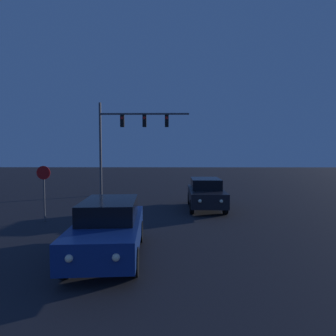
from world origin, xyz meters
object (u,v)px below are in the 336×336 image
at_px(car_near, 109,228).
at_px(car_far, 206,193).
at_px(traffic_signal_mast, 126,132).
at_px(stop_sign, 44,184).

distance_m(car_near, car_far, 8.02).
xyz_separation_m(car_near, car_far, (3.91, 7.01, 0.00)).
distance_m(traffic_signal_mast, stop_sign, 8.59).
relative_size(car_near, car_far, 1.01).
bearing_deg(stop_sign, car_near, -45.47).
height_order(car_near, car_far, same).
relative_size(traffic_signal_mast, stop_sign, 2.66).
bearing_deg(traffic_signal_mast, car_far, -40.96).
bearing_deg(car_near, stop_sign, -49.19).
bearing_deg(car_far, traffic_signal_mast, -39.46).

